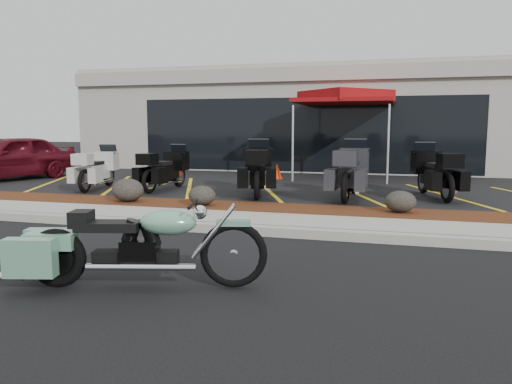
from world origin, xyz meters
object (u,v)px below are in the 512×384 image
(parked_car, at_px, (9,157))
(hero_cruiser, at_px, (234,245))
(popup_canopy, at_px, (345,99))
(touring_white, at_px, (108,165))
(traffic_cone, at_px, (277,171))

(parked_car, bearing_deg, hero_cruiser, -19.58)
(popup_canopy, bearing_deg, hero_cruiser, -94.98)
(touring_white, relative_size, popup_canopy, 0.62)
(touring_white, distance_m, parked_car, 3.97)
(parked_car, xyz_separation_m, traffic_cone, (7.93, 2.50, -0.45))
(parked_car, distance_m, popup_canopy, 10.61)
(hero_cruiser, relative_size, parked_car, 0.69)
(parked_car, xyz_separation_m, popup_canopy, (9.92, 3.31, 1.81))
(touring_white, distance_m, popup_canopy, 7.47)
(touring_white, bearing_deg, hero_cruiser, -148.29)
(parked_car, bearing_deg, popup_canopy, 36.93)
(parked_car, height_order, popup_canopy, popup_canopy)
(touring_white, xyz_separation_m, popup_canopy, (6.01, 4.00, 1.93))
(touring_white, relative_size, traffic_cone, 4.10)
(traffic_cone, height_order, popup_canopy, popup_canopy)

